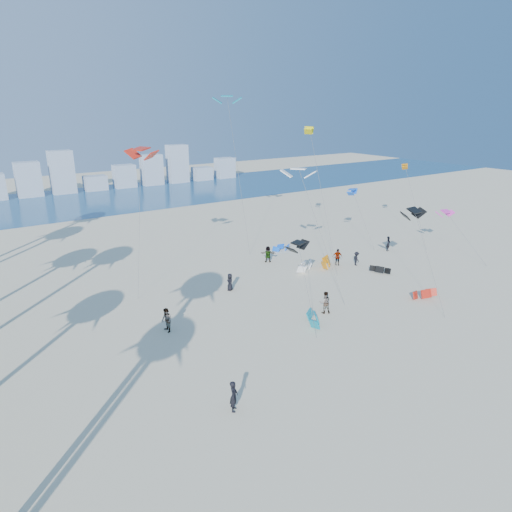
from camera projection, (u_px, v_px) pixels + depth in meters
ground at (371, 415)px, 25.46m from camera, size 220.00×220.00×0.00m
ocean at (69, 202)px, 82.05m from camera, size 220.00×220.00×0.00m
kitesurfer_near at (234, 396)px, 25.57m from camera, size 0.78×0.82×1.88m
kitesurfer_mid at (325, 302)px, 37.79m from camera, size 1.15×1.06×1.92m
kitesurfers_far at (283, 268)px, 45.91m from camera, size 31.13×10.27×1.93m
grounded_kites at (335, 275)px, 45.45m from camera, size 15.00×20.28×0.93m
flying_kites at (298, 164)px, 44.40m from camera, size 37.41×26.49×18.15m
distant_skyline at (49, 179)px, 88.31m from camera, size 85.00×3.00×8.40m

